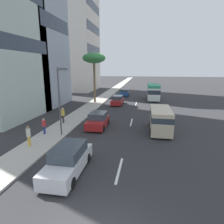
# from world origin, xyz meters

# --- Properties ---
(ground_plane) EXTENTS (198.00, 198.00, 0.00)m
(ground_plane) POSITION_xyz_m (31.50, 0.00, 0.00)
(ground_plane) COLOR #2D2D30
(sidewalk_right) EXTENTS (162.00, 2.85, 0.15)m
(sidewalk_right) POSITION_xyz_m (31.50, 7.25, 0.07)
(sidewalk_right) COLOR #B2ADA3
(sidewalk_right) RESTS_ON ground_plane
(lane_stripe_near) EXTENTS (3.20, 0.16, 0.01)m
(lane_stripe_near) POSITION_xyz_m (5.55, 0.00, 0.01)
(lane_stripe_near) COLOR silver
(lane_stripe_near) RESTS_ON ground_plane
(lane_stripe_mid) EXTENTS (3.20, 0.16, 0.01)m
(lane_stripe_mid) POSITION_xyz_m (16.56, 0.00, 0.01)
(lane_stripe_mid) COLOR silver
(lane_stripe_mid) RESTS_ON ground_plane
(lane_stripe_far) EXTENTS (3.20, 0.16, 0.01)m
(lane_stripe_far) POSITION_xyz_m (28.56, 0.00, 0.01)
(lane_stripe_far) COLOR silver
(lane_stripe_far) RESTS_ON ground_plane
(minibus_lead) EXTENTS (6.79, 2.43, 3.04)m
(minibus_lead) POSITION_xyz_m (33.46, -3.16, 1.67)
(minibus_lead) COLOR silver
(minibus_lead) RESTS_ON ground_plane
(car_second) EXTENTS (4.22, 1.87, 1.55)m
(car_second) POSITION_xyz_m (27.16, 3.21, 0.74)
(car_second) COLOR #A51E1E
(car_second) RESTS_ON ground_plane
(car_third) EXTENTS (4.75, 1.86, 1.71)m
(car_third) POSITION_xyz_m (4.79, 3.10, 0.81)
(car_third) COLOR silver
(car_third) RESTS_ON ground_plane
(van_fourth) EXTENTS (5.04, 2.12, 2.38)m
(van_fourth) POSITION_xyz_m (13.70, -3.11, 1.36)
(van_fourth) COLOR beige
(van_fourth) RESTS_ON ground_plane
(car_fifth) EXTENTS (4.00, 1.94, 1.64)m
(car_fifth) POSITION_xyz_m (13.97, 3.47, 0.78)
(car_fifth) COLOR #A51E1E
(car_fifth) RESTS_ON ground_plane
(car_sixth) EXTENTS (4.14, 1.90, 1.53)m
(car_sixth) POSITION_xyz_m (37.57, 3.09, 0.73)
(car_sixth) COLOR #1E478C
(car_sixth) RESTS_ON ground_plane
(pedestrian_near_lamp) EXTENTS (0.31, 0.37, 1.54)m
(pedestrian_near_lamp) POSITION_xyz_m (10.68, 7.98, 0.98)
(pedestrian_near_lamp) COLOR navy
(pedestrian_near_lamp) RESTS_ON sidewalk_right
(pedestrian_mid_block) EXTENTS (0.30, 0.36, 1.78)m
(pedestrian_mid_block) POSITION_xyz_m (14.50, 7.73, 1.14)
(pedestrian_mid_block) COLOR #333338
(pedestrian_mid_block) RESTS_ON sidewalk_right
(pedestrian_by_tree) EXTENTS (0.36, 0.39, 1.69)m
(pedestrian_by_tree) POSITION_xyz_m (7.80, 7.73, 1.08)
(pedestrian_by_tree) COLOR gold
(pedestrian_by_tree) RESTS_ON sidewalk_right
(palm_tree) EXTENTS (3.99, 3.99, 8.72)m
(palm_tree) POSITION_xyz_m (27.82, 7.47, 7.83)
(palm_tree) COLOR brown
(palm_tree) RESTS_ON sidewalk_right
(street_lamp) EXTENTS (0.24, 0.97, 6.27)m
(street_lamp) POSITION_xyz_m (10.64, 6.11, 4.06)
(street_lamp) COLOR #4C4C51
(street_lamp) RESTS_ON sidewalk_right
(office_tower_far) EXTENTS (13.94, 11.77, 45.46)m
(office_tower_far) POSITION_xyz_m (47.06, 18.40, 22.73)
(office_tower_far) COLOR silver
(office_tower_far) RESTS_ON ground_plane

